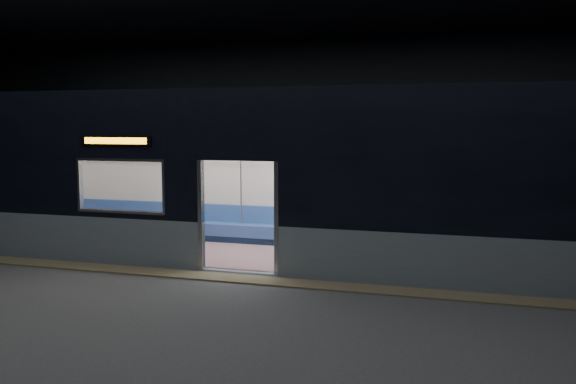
% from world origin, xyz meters
% --- Properties ---
extents(station_floor, '(24.00, 14.00, 0.01)m').
position_xyz_m(station_floor, '(0.00, 0.00, -0.01)').
color(station_floor, '#47494C').
rests_on(station_floor, ground).
extents(station_envelope, '(24.00, 14.00, 5.00)m').
position_xyz_m(station_envelope, '(0.00, 0.00, 3.66)').
color(station_envelope, black).
rests_on(station_envelope, station_floor).
extents(tactile_strip, '(22.80, 0.50, 0.03)m').
position_xyz_m(tactile_strip, '(0.00, 0.55, 0.01)').
color(tactile_strip, '#8C7F59').
rests_on(tactile_strip, station_floor).
extents(metro_car, '(18.00, 3.04, 3.35)m').
position_xyz_m(metro_car, '(-0.00, 2.54, 1.85)').
color(metro_car, '#8A99A5').
rests_on(metro_car, station_floor).
extents(passenger, '(0.43, 0.75, 1.45)m').
position_xyz_m(passenger, '(3.65, 3.55, 0.83)').
color(passenger, black).
rests_on(passenger, metro_car).
extents(handbag, '(0.30, 0.26, 0.14)m').
position_xyz_m(handbag, '(3.61, 3.30, 0.69)').
color(handbag, black).
rests_on(handbag, passenger).
extents(transit_map, '(1.09, 0.03, 0.71)m').
position_xyz_m(transit_map, '(1.77, 3.85, 1.50)').
color(transit_map, white).
rests_on(transit_map, metro_car).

